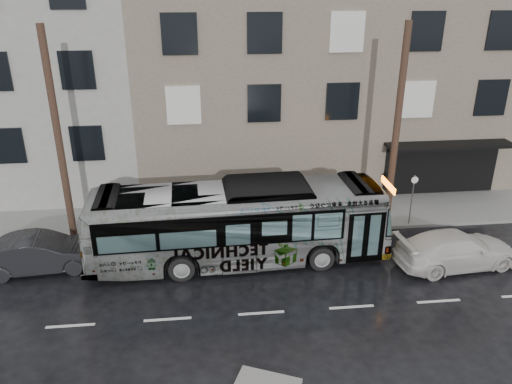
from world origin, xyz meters
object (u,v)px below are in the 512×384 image
Objects in this scene: utility_pole_front at (396,131)px; utility_pole_rear at (59,141)px; white_sedan at (456,249)px; dark_sedan at (41,253)px; sign_post at (412,200)px; bus at (238,223)px.

utility_pole_rear is (-14.00, 0.00, 0.00)m from utility_pole_front.
utility_pole_front is at bearing 18.40° from white_sedan.
white_sedan is (15.60, -3.49, -3.94)m from utility_pole_rear.
white_sedan is 1.09× the size of dark_sedan.
dark_sedan reaches higher than white_sedan.
bus is at bearing -165.20° from sign_post.
sign_post reaches higher than dark_sedan.
utility_pole_front is at bearing 0.00° from utility_pole_rear.
utility_pole_rear is at bearing 180.00° from sign_post.
utility_pole_front reaches higher than sign_post.
utility_pole_front is 15.42m from dark_sedan.
utility_pole_rear is 1.83× the size of white_sedan.
utility_pole_front reaches higher than white_sedan.
bus is at bearing 74.89° from white_sedan.
bus is 2.43× the size of white_sedan.
white_sedan is at bearing -65.39° from utility_pole_front.
dark_sedan is (-15.87, -2.07, -0.61)m from sign_post.
sign_post is 16.02m from dark_sedan.
utility_pole_front is 1.83× the size of white_sedan.
utility_pole_front is at bearing -74.91° from bus.
utility_pole_front is 5.50m from white_sedan.
utility_pole_rear is 0.75× the size of bus.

